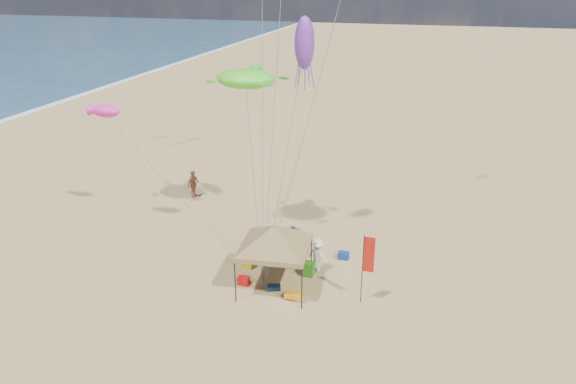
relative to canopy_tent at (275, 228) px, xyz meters
The scene contains 18 objects.
ground 3.22m from the canopy_tent, 89.59° to the right, with size 280.00×280.00×0.00m, color tan.
canopy_tent is the anchor object (origin of this frame).
feather_flag 4.33m from the canopy_tent, ahead, with size 0.52×0.04×3.36m.
cooler_red 3.30m from the canopy_tent, behind, with size 0.54×0.38×0.38m, color red.
cooler_blue 5.29m from the canopy_tent, 54.23° to the left, with size 0.54×0.38×0.38m, color navy.
bag_navy 2.94m from the canopy_tent, 82.03° to the right, with size 0.36×0.36×0.60m, color #0C1E37.
bag_orange 4.47m from the canopy_tent, 111.00° to the left, with size 0.36×0.36×0.60m, color #E7530C.
chair_green 3.38m from the canopy_tent, 49.86° to the left, with size 0.50×0.50×0.70m, color #257715.
chair_yellow 3.63m from the canopy_tent, 142.69° to the left, with size 0.50×0.50×0.70m, color yellow.
crate_grey 3.41m from the canopy_tent, 28.30° to the right, with size 0.34×0.30×0.28m, color slate.
beach_cart 3.21m from the canopy_tent, 31.00° to the right, with size 0.90×0.50×0.24m, color orange.
person_near_a 3.96m from the canopy_tent, 86.52° to the left, with size 0.65×0.42×1.77m, color tan.
person_near_b 3.97m from the canopy_tent, 90.64° to the left, with size 0.80×0.63×1.65m, color #3E4755.
person_near_c 3.42m from the canopy_tent, 52.89° to the left, with size 1.10×0.63×1.70m, color silver.
person_far_a 12.55m from the canopy_tent, 132.94° to the left, with size 1.08×0.45×1.85m, color #B66946.
turtle_kite 8.36m from the canopy_tent, 120.67° to the left, with size 3.04×2.43×1.01m, color #51E829.
fish_kite 12.10m from the canopy_tent, 159.54° to the left, with size 1.59×0.80×0.71m, color #FF23BB.
squid_kite 9.26m from the canopy_tent, 91.13° to the left, with size 1.00×1.00×2.59m, color purple.
Camera 1 is at (6.67, -20.20, 13.82)m, focal length 33.96 mm.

